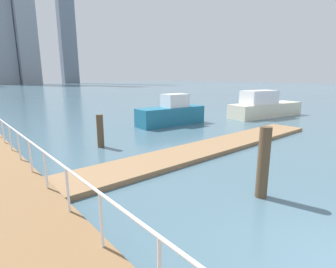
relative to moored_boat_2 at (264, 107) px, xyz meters
name	(u,v)px	position (x,y,z in m)	size (l,w,h in m)	color
ground_plane	(39,124)	(-16.01, 8.90, -0.87)	(300.00, 300.00, 0.00)	#476675
floating_dock	(210,147)	(-11.61, -3.84, -0.78)	(15.80, 2.00, 0.18)	#93704C
boardwalk_railing	(29,147)	(-19.16, -2.75, 0.37)	(0.06, 26.54, 1.08)	white
dock_piling_0	(263,163)	(-14.38, -8.10, 0.17)	(0.33, 0.33, 2.07)	brown
dock_piling_2	(100,131)	(-15.43, -0.03, -0.06)	(0.33, 0.33, 1.62)	brown
dock_piling_3	(253,104)	(0.04, 1.16, 0.11)	(0.26, 0.26, 1.95)	#473826
moored_boat_2	(264,107)	(0.00, 0.00, 0.00)	(7.59, 3.10, 2.29)	beige
moored_boat_3	(171,113)	(-8.68, 2.34, -0.05)	(5.27, 1.93, 2.21)	#1E6B8C
skyline_tower_5	(64,0)	(32.11, 132.34, 40.96)	(7.75, 6.77, 83.66)	slate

